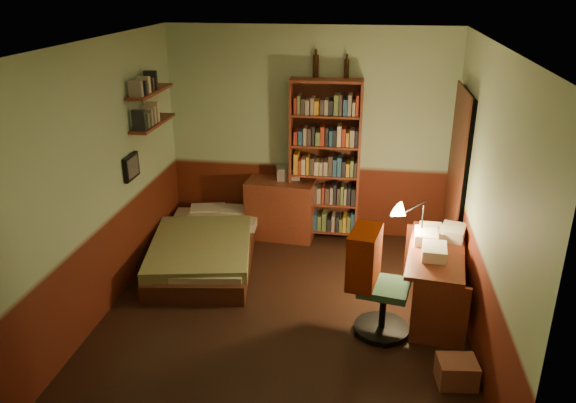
# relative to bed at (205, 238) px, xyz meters

# --- Properties ---
(floor) EXTENTS (3.50, 4.00, 0.02)m
(floor) POSITION_rel_bed_xyz_m (1.08, -0.97, -0.30)
(floor) COLOR black
(floor) RESTS_ON ground
(ceiling) EXTENTS (3.50, 4.00, 0.02)m
(ceiling) POSITION_rel_bed_xyz_m (1.08, -0.97, 2.32)
(ceiling) COLOR silver
(ceiling) RESTS_ON wall_back
(wall_back) EXTENTS (3.50, 0.02, 2.60)m
(wall_back) POSITION_rel_bed_xyz_m (1.08, 1.04, 1.01)
(wall_back) COLOR #9AB68F
(wall_back) RESTS_ON ground
(wall_left) EXTENTS (0.02, 4.00, 2.60)m
(wall_left) POSITION_rel_bed_xyz_m (-0.68, -0.97, 1.01)
(wall_left) COLOR #9AB68F
(wall_left) RESTS_ON ground
(wall_right) EXTENTS (0.02, 4.00, 2.60)m
(wall_right) POSITION_rel_bed_xyz_m (2.84, -0.97, 1.01)
(wall_right) COLOR #9AB68F
(wall_right) RESTS_ON ground
(wall_front) EXTENTS (3.50, 0.02, 2.60)m
(wall_front) POSITION_rel_bed_xyz_m (1.08, -2.98, 1.01)
(wall_front) COLOR #9AB68F
(wall_front) RESTS_ON ground
(doorway) EXTENTS (0.06, 0.90, 2.00)m
(doorway) POSITION_rel_bed_xyz_m (2.80, 0.33, 0.71)
(doorway) COLOR black
(doorway) RESTS_ON ground
(door_trim) EXTENTS (0.02, 0.98, 2.08)m
(door_trim) POSITION_rel_bed_xyz_m (2.76, 0.33, 0.71)
(door_trim) COLOR #3F1D12
(door_trim) RESTS_ON ground
(bed) EXTENTS (1.30, 2.07, 0.58)m
(bed) POSITION_rel_bed_xyz_m (0.00, 0.00, 0.00)
(bed) COLOR olive
(bed) RESTS_ON ground
(dresser) EXTENTS (0.87, 0.49, 0.75)m
(dresser) POSITION_rel_bed_xyz_m (0.75, 0.80, 0.08)
(dresser) COLOR maroon
(dresser) RESTS_ON ground
(mini_stereo) EXTENTS (0.33, 0.28, 0.15)m
(mini_stereo) POSITION_rel_bed_xyz_m (0.83, 0.92, 0.54)
(mini_stereo) COLOR #B2B2B7
(mini_stereo) RESTS_ON dresser
(bookshelf) EXTENTS (0.87, 0.29, 2.01)m
(bookshelf) POSITION_rel_bed_xyz_m (1.29, 0.88, 0.71)
(bookshelf) COLOR maroon
(bookshelf) RESTS_ON ground
(bottle_left) EXTENTS (0.07, 0.07, 0.26)m
(bottle_left) POSITION_rel_bed_xyz_m (1.15, 0.99, 1.85)
(bottle_left) COLOR black
(bottle_left) RESTS_ON bookshelf
(bottle_right) EXTENTS (0.08, 0.08, 0.22)m
(bottle_right) POSITION_rel_bed_xyz_m (1.51, 0.99, 1.82)
(bottle_right) COLOR black
(bottle_right) RESTS_ON bookshelf
(desk) EXTENTS (0.67, 1.31, 0.67)m
(desk) POSITION_rel_bed_xyz_m (2.52, -0.67, 0.05)
(desk) COLOR maroon
(desk) RESTS_ON ground
(paper_stack) EXTENTS (0.30, 0.35, 0.12)m
(paper_stack) POSITION_rel_bed_xyz_m (2.70, -0.39, 0.44)
(paper_stack) COLOR silver
(paper_stack) RESTS_ON desk
(desk_lamp) EXTENTS (0.21, 0.21, 0.55)m
(desk_lamp) POSITION_rel_bed_xyz_m (2.38, -0.43, 0.66)
(desk_lamp) COLOR black
(desk_lamp) RESTS_ON desk
(office_chair) EXTENTS (0.53, 0.48, 0.92)m
(office_chair) POSITION_rel_bed_xyz_m (2.03, -1.13, 0.17)
(office_chair) COLOR #2F5B42
(office_chair) RESTS_ON ground
(red_jacket) EXTENTS (0.32, 0.48, 0.53)m
(red_jacket) POSITION_rel_bed_xyz_m (1.90, -1.03, 0.90)
(red_jacket) COLOR #902602
(red_jacket) RESTS_ON office_chair
(wall_shelf_lower) EXTENTS (0.20, 0.90, 0.03)m
(wall_shelf_lower) POSITION_rel_bed_xyz_m (-0.56, 0.13, 1.31)
(wall_shelf_lower) COLOR maroon
(wall_shelf_lower) RESTS_ON wall_left
(wall_shelf_upper) EXTENTS (0.20, 0.90, 0.03)m
(wall_shelf_upper) POSITION_rel_bed_xyz_m (-0.56, 0.13, 1.66)
(wall_shelf_upper) COLOR maroon
(wall_shelf_upper) RESTS_ON wall_left
(framed_picture) EXTENTS (0.04, 0.32, 0.26)m
(framed_picture) POSITION_rel_bed_xyz_m (-0.64, -0.37, 0.96)
(framed_picture) COLOR black
(framed_picture) RESTS_ON wall_left
(cardboard_box_b) EXTENTS (0.34, 0.29, 0.22)m
(cardboard_box_b) POSITION_rel_bed_xyz_m (2.63, -1.77, -0.18)
(cardboard_box_b) COLOR #8F5C46
(cardboard_box_b) RESTS_ON ground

